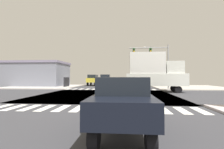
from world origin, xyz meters
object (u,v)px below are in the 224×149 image
object	(u,v)px
street_lamp	(150,62)
pickup_farside_1	(106,80)
bank_building	(26,74)
suv_nearside_1	(93,79)
traffic_signal_mast	(153,57)
sedan_crossing_1	(123,99)
box_truck_queued_1	(154,71)

from	to	relation	value
street_lamp	pickup_farside_1	xyz separation A→B (m)	(-9.58, -4.21, -3.93)
street_lamp	bank_building	distance (m)	26.53
street_lamp	pickup_farside_1	world-z (taller)	street_lamp
street_lamp	suv_nearside_1	world-z (taller)	street_lamp
pickup_farside_1	bank_building	bearing A→B (deg)	6.38
traffic_signal_mast	street_lamp	world-z (taller)	street_lamp
suv_nearside_1	bank_building	bearing A→B (deg)	13.81
sedan_crossing_1	box_truck_queued_1	world-z (taller)	box_truck_queued_1
sedan_crossing_1	suv_nearside_1	bearing A→B (deg)	103.93
street_lamp	box_truck_queued_1	size ratio (longest dim) A/B	1.23
suv_nearside_1	box_truck_queued_1	distance (m)	17.35
traffic_signal_mast	bank_building	distance (m)	25.30
bank_building	box_truck_queued_1	bearing A→B (deg)	-23.93
suv_nearside_1	street_lamp	bearing A→B (deg)	-167.49
bank_building	box_truck_queued_1	distance (m)	25.88
traffic_signal_mast	pickup_farside_1	size ratio (longest dim) A/B	1.28
street_lamp	pickup_farside_1	size ratio (longest dim) A/B	1.73
traffic_signal_mast	sedan_crossing_1	bearing A→B (deg)	-102.76
pickup_farside_1	sedan_crossing_1	size ratio (longest dim) A/B	1.19
sedan_crossing_1	street_lamp	bearing A→B (deg)	79.80
bank_building	box_truck_queued_1	world-z (taller)	bank_building
traffic_signal_mast	bank_building	bearing A→B (deg)	163.45
pickup_farside_1	suv_nearside_1	bearing A→B (deg)	-25.35
suv_nearside_1	pickup_farside_1	world-z (taller)	pickup_farside_1
traffic_signal_mast	pickup_farside_1	distance (m)	12.55
bank_building	pickup_farside_1	distance (m)	16.25
street_lamp	sedan_crossing_1	bearing A→B (deg)	-100.20
pickup_farside_1	street_lamp	bearing A→B (deg)	-156.27
street_lamp	sedan_crossing_1	xyz separation A→B (m)	(-5.58, -31.02, -4.11)
street_lamp	box_truck_queued_1	xyz separation A→B (m)	(-2.04, -16.51, -2.66)
street_lamp	suv_nearside_1	distance (m)	13.45
traffic_signal_mast	bank_building	size ratio (longest dim) A/B	0.37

